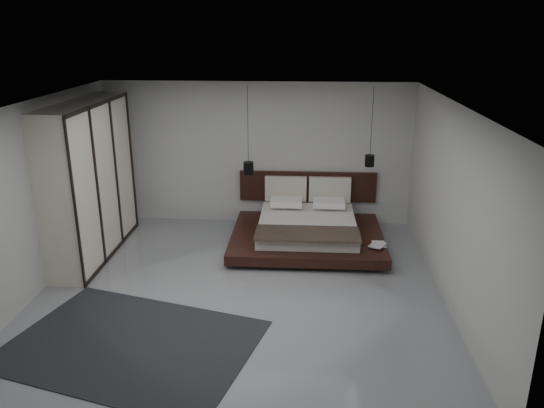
# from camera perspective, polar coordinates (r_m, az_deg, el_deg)

# --- Properties ---
(floor) EXTENTS (6.00, 6.00, 0.00)m
(floor) POSITION_cam_1_polar(r_m,az_deg,el_deg) (8.15, -3.37, -9.20)
(floor) COLOR gray
(floor) RESTS_ON ground
(ceiling) EXTENTS (6.00, 6.00, 0.00)m
(ceiling) POSITION_cam_1_polar(r_m,az_deg,el_deg) (7.27, -3.79, 10.70)
(ceiling) COLOR white
(ceiling) RESTS_ON wall_back
(wall_back) EXTENTS (6.00, 0.00, 6.00)m
(wall_back) POSITION_cam_1_polar(r_m,az_deg,el_deg) (10.46, -1.55, 5.41)
(wall_back) COLOR #B6B5B3
(wall_back) RESTS_ON floor
(wall_front) EXTENTS (6.00, 0.00, 6.00)m
(wall_front) POSITION_cam_1_polar(r_m,az_deg,el_deg) (4.88, -7.96, -11.12)
(wall_front) COLOR #B6B5B3
(wall_front) RESTS_ON floor
(wall_left) EXTENTS (0.00, 6.00, 6.00)m
(wall_left) POSITION_cam_1_polar(r_m,az_deg,el_deg) (8.50, -24.08, 0.57)
(wall_left) COLOR #B6B5B3
(wall_left) RESTS_ON floor
(wall_right) EXTENTS (0.00, 6.00, 6.00)m
(wall_right) POSITION_cam_1_polar(r_m,az_deg,el_deg) (7.81, 18.83, -0.28)
(wall_right) COLOR #B6B5B3
(wall_right) RESTS_ON floor
(lattice_screen) EXTENTS (0.05, 0.90, 2.60)m
(lattice_screen) POSITION_cam_1_polar(r_m,az_deg,el_deg) (10.64, -17.89, 4.18)
(lattice_screen) COLOR black
(lattice_screen) RESTS_ON floor
(bed) EXTENTS (2.70, 2.36, 1.06)m
(bed) POSITION_cam_1_polar(r_m,az_deg,el_deg) (9.71, 3.80, -2.61)
(bed) COLOR black
(bed) RESTS_ON floor
(book_lower) EXTENTS (0.22, 0.30, 0.03)m
(book_lower) POSITION_cam_1_polar(r_m,az_deg,el_deg) (9.20, 10.74, -4.29)
(book_lower) COLOR #99724C
(book_lower) RESTS_ON bed
(book_upper) EXTENTS (0.35, 0.38, 0.02)m
(book_upper) POSITION_cam_1_polar(r_m,az_deg,el_deg) (9.16, 10.65, -4.21)
(book_upper) COLOR #99724C
(book_upper) RESTS_ON book_lower
(pendant_left) EXTENTS (0.19, 0.19, 1.62)m
(pendant_left) POSITION_cam_1_polar(r_m,az_deg,el_deg) (9.85, -2.55, 3.93)
(pendant_left) COLOR black
(pendant_left) RESTS_ON ceiling
(pendant_right) EXTENTS (0.17, 0.17, 1.44)m
(pendant_right) POSITION_cam_1_polar(r_m,az_deg,el_deg) (9.82, 10.45, 4.64)
(pendant_right) COLOR black
(pendant_right) RESTS_ON ceiling
(wardrobe) EXTENTS (0.63, 2.68, 2.63)m
(wardrobe) POSITION_cam_1_polar(r_m,az_deg,el_deg) (9.46, -19.07, 2.40)
(wardrobe) COLOR beige
(wardrobe) RESTS_ON floor
(rug) EXTENTS (3.46, 2.87, 0.01)m
(rug) POSITION_cam_1_polar(r_m,az_deg,el_deg) (7.11, -14.86, -14.34)
(rug) COLOR black
(rug) RESTS_ON floor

